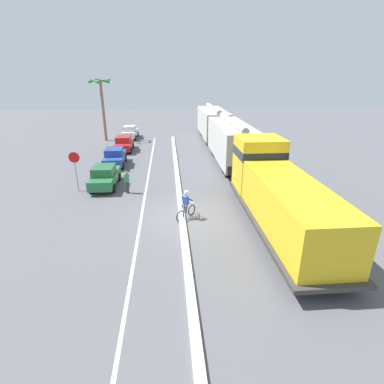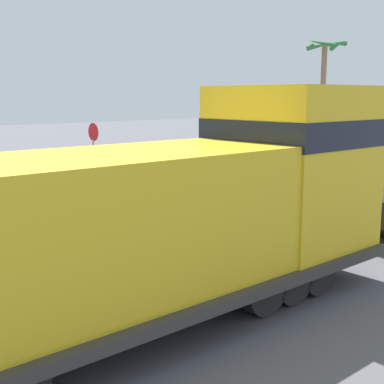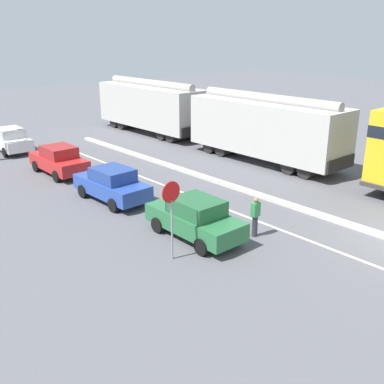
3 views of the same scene
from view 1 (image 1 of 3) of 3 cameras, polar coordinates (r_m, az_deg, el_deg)
name	(u,v)px [view 1 (image 1 of 3)]	position (r m, az deg, el deg)	size (l,w,h in m)	color
ground_plane	(182,218)	(17.72, -1.94, -5.01)	(120.00, 120.00, 0.00)	#56565B
median_curb	(178,183)	(23.21, -2.69, 1.79)	(0.36, 36.00, 0.16)	beige
lane_stripe	(147,184)	(23.29, -8.59, 1.43)	(0.14, 36.00, 0.01)	silver
locomotive	(276,194)	(17.08, 15.67, -0.31)	(3.10, 11.61, 4.20)	gold
hopper_car_lead	(231,142)	(28.22, 7.47, 9.42)	(2.90, 10.60, 4.18)	#BBB8B1
hopper_car_middle	(213,123)	(39.46, 3.99, 12.98)	(2.90, 10.60, 4.18)	#B8B6AE
parked_car_green	(105,176)	(23.30, -16.29, 2.91)	(1.87, 4.22, 1.62)	#286B3D
parked_car_blue	(115,157)	(28.69, -14.52, 6.52)	(1.93, 4.25, 1.62)	#28479E
parked_car_red	(124,143)	(34.13, -12.87, 9.00)	(1.84, 4.20, 1.62)	red
parked_car_white	(130,132)	(40.92, -11.74, 11.11)	(1.96, 4.26, 1.62)	silver
cyclist	(186,206)	(17.37, -1.19, -2.60)	(1.21, 1.29, 1.71)	black
stop_sign	(75,164)	(22.69, -21.41, 4.98)	(0.76, 0.08, 2.88)	gray
palm_tree_near	(102,96)	(39.62, -16.78, 17.04)	(2.71, 2.77, 7.58)	#846647
pedestrian_by_cars	(127,182)	(21.59, -12.29, 1.91)	(0.34, 0.22, 1.62)	#33333D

